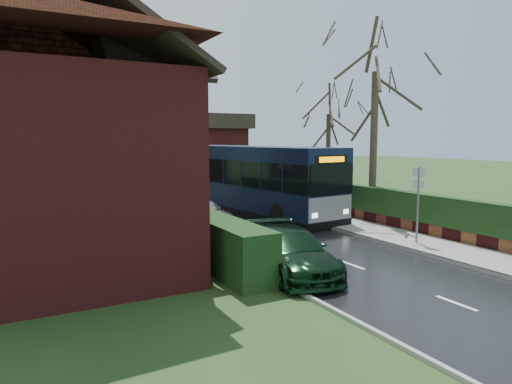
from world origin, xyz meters
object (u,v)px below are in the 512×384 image
car_silver (204,211)px  brick_house (39,132)px  bus (254,180)px  car_green (291,251)px  bus_stop_sign (418,194)px

car_silver → brick_house: bearing=-171.9°
bus → car_silver: 4.27m
bus → car_green: 11.65m
bus → bus_stop_sign: bearing=-86.8°
brick_house → car_green: size_ratio=3.10×
brick_house → car_silver: 8.51m
bus → car_silver: bearing=-161.8°
car_silver → bus: bearing=14.5°
car_silver → bus_stop_sign: size_ratio=1.17×
car_silver → car_green: 9.01m
bus → bus_stop_sign: (1.80, -10.03, 0.19)m
bus → car_silver: size_ratio=3.45×
car_green → bus: bearing=79.4°
bus → brick_house: bearing=-165.9°
car_silver → car_green: size_ratio=0.77×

